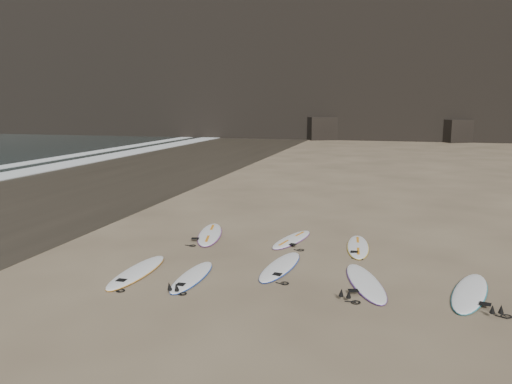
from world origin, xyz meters
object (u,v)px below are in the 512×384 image
Objects in this scene: surfboard_5 at (210,234)px; surfboard_7 at (358,246)px; surfboard_1 at (192,276)px; surfboard_6 at (292,239)px; surfboard_3 at (365,282)px; surfboard_4 at (470,292)px; surfboard_2 at (280,266)px; surfboard_0 at (137,271)px.

surfboard_7 is at bearing -16.21° from surfboard_5.
surfboard_6 is at bearing 65.99° from surfboard_1.
surfboard_1 is 0.88× the size of surfboard_3.
surfboard_4 is 0.96× the size of surfboard_5.
surfboard_7 is at bearing 6.31° from surfboard_6.
surfboard_7 is (1.69, 2.21, -0.00)m from surfboard_2.
surfboard_0 and surfboard_4 have the same top height.
surfboard_1 is (1.37, 0.03, -0.01)m from surfboard_0.
surfboard_3 is at bearing -166.23° from surfboard_4.
surfboard_6 is 0.97× the size of surfboard_7.
surfboard_5 is (-6.85, 3.00, 0.00)m from surfboard_4.
surfboard_7 is (4.83, 3.47, -0.00)m from surfboard_0.
surfboard_4 is at bearing -53.43° from surfboard_7.
surfboard_3 is (5.18, 0.67, -0.00)m from surfboard_0.
surfboard_2 is at bearing 146.63° from surfboard_3.
surfboard_4 is at bearing 4.97° from surfboard_1.
surfboard_5 reaches higher than surfboard_1.
surfboard_4 reaches higher than surfboard_7.
surfboard_6 is (2.49, 0.08, -0.01)m from surfboard_5.
surfboard_5 is 2.49m from surfboard_6.
surfboard_4 is 1.09× the size of surfboard_7.
surfboard_1 is 3.72m from surfboard_5.
surfboard_4 is (7.31, 0.64, 0.00)m from surfboard_0.
surfboard_5 is at bearing 82.93° from surfboard_0.
surfboard_3 is at bearing -40.00° from surfboard_6.
surfboard_2 is at bearing -71.55° from surfboard_6.
surfboard_5 is (-4.73, 2.97, 0.00)m from surfboard_3.
surfboard_4 is (5.94, 0.61, 0.01)m from surfboard_1.
surfboard_5 is at bearing -164.35° from surfboard_6.
surfboard_0 is 5.95m from surfboard_7.
surfboard_6 is (1.58, 3.69, 0.00)m from surfboard_1.
surfboard_3 is 2.83m from surfboard_7.
surfboard_6 is at bearing 109.08° from surfboard_3.
surfboard_4 is 5.34m from surfboard_6.
surfboard_6 is at bearing 51.69° from surfboard_0.
surfboard_3 is 0.99× the size of surfboard_4.
surfboard_4 reaches higher than surfboard_2.
surfboard_1 is at bearing -159.62° from surfboard_4.
surfboard_5 is 4.38m from surfboard_7.
surfboard_2 is at bearing -55.52° from surfboard_5.
surfboard_4 is at bearing -17.96° from surfboard_3.
surfboard_7 reaches higher than surfboard_1.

